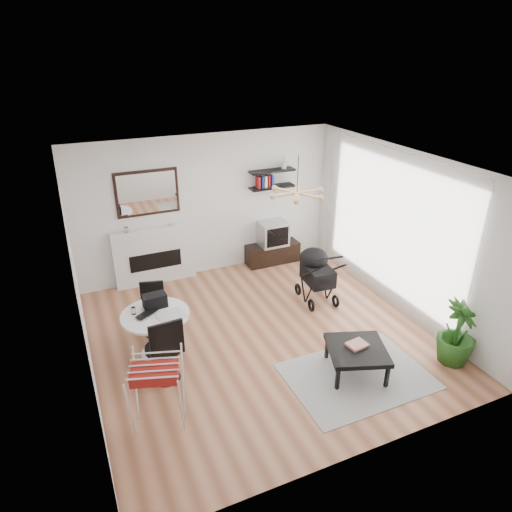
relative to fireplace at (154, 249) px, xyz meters
name	(u,v)px	position (x,y,z in m)	size (l,w,h in m)	color
floor	(261,336)	(1.10, -2.42, -0.69)	(5.00, 5.00, 0.00)	brown
ceiling	(263,165)	(1.10, -2.42, 2.01)	(5.00, 5.00, 0.00)	white
wall_back	(207,206)	(1.10, 0.08, 0.66)	(5.00, 5.00, 0.00)	white
wall_left	(79,293)	(-1.40, -2.42, 0.66)	(5.00, 5.00, 0.00)	white
wall_right	(401,231)	(3.60, -2.42, 0.66)	(5.00, 5.00, 0.00)	white
sheer_curtain	(388,228)	(3.50, -2.22, 0.66)	(0.04, 3.60, 2.60)	white
fireplace	(154,249)	(0.00, 0.00, 0.00)	(1.50, 0.17, 2.16)	white
shelf_lower	(272,187)	(2.39, -0.05, 0.91)	(0.90, 0.25, 0.04)	black
shelf_upper	(272,171)	(2.39, -0.05, 1.23)	(0.90, 0.25, 0.04)	black
pendant_lamp	(297,193)	(1.80, -2.12, 1.46)	(0.90, 0.90, 0.10)	tan
tv_console	(273,253)	(2.39, -0.13, -0.48)	(1.10, 0.39, 0.41)	black
crt_tv	(273,233)	(2.38, -0.13, -0.03)	(0.56, 0.49, 0.49)	#B8B9BB
dining_table	(157,328)	(-0.47, -2.26, -0.22)	(0.97, 0.97, 0.71)	white
laptop	(150,315)	(-0.55, -2.27, 0.03)	(0.35, 0.22, 0.03)	black
black_bag	(155,301)	(-0.42, -2.06, 0.12)	(0.33, 0.20, 0.20)	black
newspaper	(171,316)	(-0.27, -2.40, 0.03)	(0.38, 0.31, 0.01)	silver
drinking_glass	(134,311)	(-0.74, -2.13, 0.07)	(0.06, 0.06, 0.11)	white
chair_far	(154,319)	(-0.40, -1.68, -0.42)	(0.42, 0.44, 0.84)	black
chair_near	(165,360)	(-0.50, -2.82, -0.36)	(0.49, 0.50, 1.02)	black
drying_rack	(158,393)	(-0.76, -3.59, -0.21)	(0.75, 0.72, 0.91)	white
stroller	(316,276)	(2.45, -1.76, -0.24)	(0.59, 0.87, 1.03)	black
rug	(357,376)	(1.91, -3.83, -0.68)	(1.90, 1.37, 0.01)	#9E9E9E
coffee_table	(357,351)	(1.93, -3.73, -0.32)	(0.99, 0.99, 0.40)	black
magazines	(357,345)	(1.96, -3.69, -0.26)	(0.27, 0.21, 0.04)	#CB3B32
potted_plant	(457,333)	(3.35, -4.09, -0.21)	(0.54, 0.54, 0.96)	#205016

